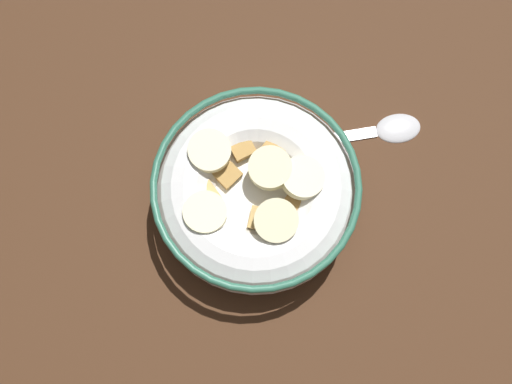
# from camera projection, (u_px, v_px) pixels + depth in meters

# --- Properties ---
(ground_plane) EXTENTS (1.29, 1.29, 0.02)m
(ground_plane) POSITION_uv_depth(u_px,v_px,m) (256.00, 203.00, 0.55)
(ground_plane) COLOR #472B19
(cereal_bowl) EXTENTS (0.17, 0.17, 0.06)m
(cereal_bowl) POSITION_uv_depth(u_px,v_px,m) (256.00, 192.00, 0.51)
(cereal_bowl) COLOR white
(cereal_bowl) RESTS_ON ground_plane
(spoon) EXTENTS (0.14, 0.03, 0.01)m
(spoon) POSITION_uv_depth(u_px,v_px,m) (378.00, 130.00, 0.55)
(spoon) COLOR silver
(spoon) RESTS_ON ground_plane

